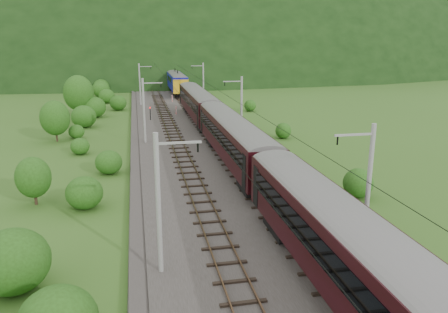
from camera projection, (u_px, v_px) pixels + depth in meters
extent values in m
plane|color=#365B1C|center=(266.00, 265.00, 25.93)|extent=(600.00, 600.00, 0.00)
cube|color=#38332D|center=(231.00, 202.00, 35.34)|extent=(14.00, 220.00, 0.30)
cube|color=brown|center=(192.00, 201.00, 34.66)|extent=(0.08, 220.00, 0.15)
cube|color=brown|center=(210.00, 200.00, 34.93)|extent=(0.08, 220.00, 0.15)
cube|color=black|center=(201.00, 202.00, 34.83)|extent=(2.40, 220.00, 0.12)
cube|color=brown|center=(251.00, 197.00, 35.57)|extent=(0.08, 220.00, 0.15)
cube|color=brown|center=(268.00, 196.00, 35.85)|extent=(0.08, 220.00, 0.15)
cube|color=black|center=(259.00, 198.00, 35.75)|extent=(2.40, 220.00, 0.12)
cylinder|color=gray|center=(158.00, 205.00, 23.61)|extent=(0.28, 0.28, 8.00)
cube|color=gray|center=(179.00, 143.00, 22.94)|extent=(2.40, 0.12, 0.12)
cylinder|color=black|center=(198.00, 147.00, 23.21)|extent=(0.10, 0.10, 0.50)
cylinder|color=gray|center=(144.00, 111.00, 53.86)|extent=(0.28, 0.28, 8.00)
cube|color=gray|center=(153.00, 83.00, 53.20)|extent=(2.40, 0.12, 0.12)
cylinder|color=black|center=(161.00, 85.00, 53.47)|extent=(0.10, 0.10, 0.50)
cylinder|color=gray|center=(140.00, 85.00, 84.12)|extent=(0.28, 0.28, 8.00)
cube|color=gray|center=(145.00, 66.00, 83.45)|extent=(2.40, 0.12, 0.12)
cylinder|color=black|center=(151.00, 68.00, 83.72)|extent=(0.10, 0.10, 0.50)
cylinder|color=gray|center=(138.00, 72.00, 114.38)|extent=(0.28, 0.28, 8.00)
cube|color=gray|center=(142.00, 59.00, 113.71)|extent=(2.40, 0.12, 0.12)
cylinder|color=black|center=(146.00, 60.00, 113.98)|extent=(0.10, 0.10, 0.50)
cylinder|color=gray|center=(137.00, 65.00, 144.63)|extent=(0.28, 0.28, 8.00)
cube|color=gray|center=(140.00, 54.00, 143.97)|extent=(2.40, 0.12, 0.12)
cylinder|color=black|center=(143.00, 55.00, 144.24)|extent=(0.10, 0.10, 0.50)
cylinder|color=gray|center=(368.00, 190.00, 25.98)|extent=(0.28, 0.28, 8.00)
cube|color=gray|center=(354.00, 135.00, 24.86)|extent=(2.40, 0.12, 0.12)
cylinder|color=black|center=(337.00, 141.00, 24.74)|extent=(0.10, 0.10, 0.50)
cylinder|color=gray|center=(241.00, 108.00, 56.24)|extent=(0.28, 0.28, 8.00)
cube|color=gray|center=(233.00, 81.00, 55.11)|extent=(2.40, 0.12, 0.12)
cylinder|color=black|center=(225.00, 84.00, 55.00)|extent=(0.10, 0.10, 0.50)
cylinder|color=gray|center=(203.00, 83.00, 86.49)|extent=(0.28, 0.28, 8.00)
cube|color=gray|center=(197.00, 66.00, 85.37)|extent=(2.40, 0.12, 0.12)
cylinder|color=black|center=(192.00, 67.00, 85.26)|extent=(0.10, 0.10, 0.50)
cylinder|color=gray|center=(185.00, 71.00, 116.75)|extent=(0.28, 0.28, 8.00)
cube|color=gray|center=(180.00, 58.00, 115.62)|extent=(2.40, 0.12, 0.12)
cylinder|color=black|center=(176.00, 60.00, 115.51)|extent=(0.10, 0.10, 0.50)
cylinder|color=gray|center=(174.00, 64.00, 147.01)|extent=(0.28, 0.28, 8.00)
cube|color=gray|center=(170.00, 54.00, 145.88)|extent=(2.40, 0.12, 0.12)
cylinder|color=black|center=(167.00, 55.00, 145.77)|extent=(0.10, 0.10, 0.50)
cylinder|color=black|center=(200.00, 119.00, 33.05)|extent=(0.03, 198.00, 0.03)
cylinder|color=black|center=(261.00, 117.00, 33.97)|extent=(0.03, 198.00, 0.03)
ellipsoid|color=black|center=(145.00, 59.00, 271.76)|extent=(504.00, 360.00, 244.00)
cube|color=black|center=(352.00, 256.00, 20.34)|extent=(3.21, 24.36, 3.32)
cylinder|color=slate|center=(354.00, 226.00, 19.94)|extent=(3.21, 24.24, 3.21)
cube|color=black|center=(320.00, 251.00, 19.92)|extent=(0.05, 21.44, 1.27)
cube|color=black|center=(384.00, 245.00, 20.54)|extent=(0.05, 21.44, 1.27)
cube|color=black|center=(288.00, 224.00, 28.97)|extent=(2.44, 3.54, 1.00)
cube|color=black|center=(233.00, 138.00, 44.30)|extent=(3.21, 24.36, 3.32)
cylinder|color=slate|center=(233.00, 123.00, 43.91)|extent=(3.21, 24.24, 3.21)
cube|color=black|center=(218.00, 134.00, 43.89)|extent=(0.05, 21.44, 1.27)
cube|color=black|center=(249.00, 133.00, 44.51)|extent=(0.05, 21.44, 1.27)
cube|color=black|center=(255.00, 184.00, 36.81)|extent=(2.44, 3.54, 1.00)
cube|color=black|center=(218.00, 140.00, 52.94)|extent=(2.44, 3.54, 1.00)
cube|color=black|center=(198.00, 102.00, 68.27)|extent=(3.21, 24.36, 3.32)
cylinder|color=slate|center=(198.00, 93.00, 67.88)|extent=(3.21, 24.24, 3.21)
cube|color=black|center=(188.00, 100.00, 67.86)|extent=(0.05, 21.44, 1.27)
cube|color=black|center=(208.00, 100.00, 68.48)|extent=(0.05, 21.44, 1.27)
cube|color=black|center=(207.00, 127.00, 60.78)|extent=(2.44, 3.54, 1.00)
cube|color=black|center=(191.00, 108.00, 76.90)|extent=(2.44, 3.54, 1.00)
cube|color=#131496|center=(176.00, 81.00, 101.66)|extent=(3.21, 19.93, 3.32)
cylinder|color=slate|center=(176.00, 75.00, 101.27)|extent=(3.21, 19.83, 3.21)
cube|color=black|center=(169.00, 80.00, 101.25)|extent=(0.05, 17.54, 1.27)
cube|color=black|center=(183.00, 79.00, 101.87)|extent=(0.05, 17.54, 1.27)
cube|color=black|center=(180.00, 94.00, 95.63)|extent=(2.44, 3.54, 1.00)
cube|color=black|center=(174.00, 87.00, 108.83)|extent=(2.44, 3.54, 1.00)
cube|color=gold|center=(173.00, 78.00, 110.95)|extent=(3.28, 0.50, 2.99)
cube|color=gold|center=(181.00, 87.00, 92.49)|extent=(3.28, 0.50, 2.99)
cube|color=black|center=(175.00, 70.00, 103.90)|extent=(0.08, 1.60, 1.00)
cylinder|color=red|center=(176.00, 110.00, 74.68)|extent=(0.15, 0.15, 1.44)
cylinder|color=red|center=(172.00, 98.00, 89.34)|extent=(0.15, 0.15, 1.43)
cylinder|color=black|center=(150.00, 114.00, 69.62)|extent=(0.13, 0.13, 1.92)
sphere|color=red|center=(150.00, 108.00, 69.36)|extent=(0.23, 0.23, 0.23)
ellipsoid|color=#234913|center=(13.00, 261.00, 22.84)|extent=(3.84, 3.84, 3.46)
ellipsoid|color=#234913|center=(84.00, 193.00, 34.15)|extent=(2.89, 2.89, 2.60)
ellipsoid|color=#234913|center=(109.00, 162.00, 42.92)|extent=(2.65, 2.65, 2.38)
ellipsoid|color=#234913|center=(80.00, 146.00, 50.16)|extent=(2.16, 2.16, 1.94)
ellipsoid|color=#234913|center=(76.00, 132.00, 58.16)|extent=(2.07, 2.07, 1.86)
ellipsoid|color=#234913|center=(84.00, 117.00, 65.07)|extent=(3.70, 3.70, 3.33)
ellipsoid|color=#234913|center=(94.00, 107.00, 73.23)|extent=(3.91, 3.91, 3.52)
ellipsoid|color=#234913|center=(118.00, 103.00, 80.60)|extent=(3.09, 3.09, 2.78)
ellipsoid|color=#234913|center=(107.00, 96.00, 89.27)|extent=(3.24, 3.24, 2.92)
ellipsoid|color=#234913|center=(101.00, 89.00, 98.53)|extent=(3.96, 3.96, 3.56)
ellipsoid|color=#234913|center=(101.00, 86.00, 105.46)|extent=(3.70, 3.70, 3.33)
ellipsoid|color=#234913|center=(109.00, 83.00, 112.32)|extent=(3.81, 3.81, 3.43)
cylinder|color=black|center=(35.00, 192.00, 35.03)|extent=(0.24, 0.24, 2.15)
ellipsoid|color=#234913|center=(33.00, 177.00, 34.71)|extent=(2.77, 2.77, 3.32)
cylinder|color=black|center=(56.00, 131.00, 56.28)|extent=(0.24, 0.24, 2.91)
ellipsoid|color=#234913|center=(55.00, 118.00, 55.85)|extent=(3.74, 3.74, 4.48)
cylinder|color=black|center=(80.00, 106.00, 73.17)|extent=(0.24, 0.24, 3.85)
ellipsoid|color=#234913|center=(79.00, 93.00, 72.59)|extent=(4.95, 4.95, 5.93)
ellipsoid|color=#234913|center=(358.00, 185.00, 36.60)|extent=(2.52, 2.52, 2.27)
ellipsoid|color=#234913|center=(283.00, 131.00, 58.20)|extent=(2.11, 2.11, 1.90)
ellipsoid|color=#234913|center=(250.00, 106.00, 79.59)|extent=(2.13, 2.13, 1.92)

